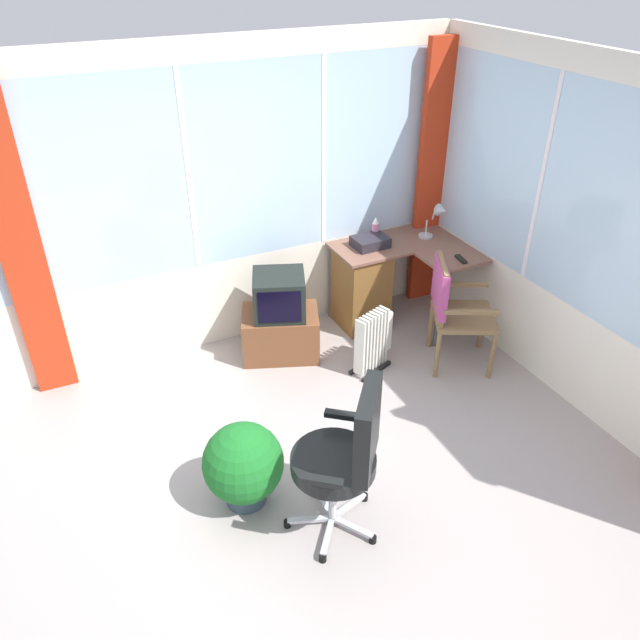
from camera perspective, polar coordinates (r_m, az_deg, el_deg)
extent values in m
cube|color=#9E9590|center=(4.21, -2.16, -16.11)|extent=(5.59, 4.89, 0.06)
cube|color=white|center=(5.42, -10.79, 1.40)|extent=(4.59, 0.06, 0.77)
cube|color=silver|center=(4.94, -12.18, 13.07)|extent=(4.50, 0.06, 1.56)
cube|color=white|center=(4.73, -13.47, 23.03)|extent=(4.59, 0.06, 0.18)
cube|color=white|center=(4.82, -25.57, 10.14)|extent=(0.04, 0.07, 1.56)
cube|color=white|center=(4.94, -12.18, 13.07)|extent=(0.04, 0.07, 1.56)
cube|color=white|center=(5.31, 0.20, 15.12)|extent=(0.04, 0.07, 1.56)
cube|color=white|center=(5.08, 22.51, -3.11)|extent=(0.06, 3.89, 0.77)
cube|color=silver|center=(4.55, 25.55, 8.95)|extent=(0.06, 3.81, 1.56)
cube|color=white|center=(4.95, 20.00, 11.90)|extent=(0.07, 0.04, 1.56)
cube|color=#B83016|center=(4.87, -25.88, 5.79)|extent=(0.29, 0.08, 2.41)
cube|color=#B83016|center=(5.83, 10.30, 12.64)|extent=(0.30, 0.08, 2.41)
cube|color=brown|center=(5.61, 6.83, 7.07)|extent=(1.12, 0.52, 0.02)
cube|color=brown|center=(5.44, 12.15, 5.67)|extent=(0.52, 0.42, 0.02)
cube|color=brown|center=(5.63, 3.71, 2.94)|extent=(0.40, 0.48, 0.72)
cylinder|color=#4C4C51|center=(5.38, 10.90, 0.91)|extent=(0.04, 0.04, 0.73)
cylinder|color=#4C4C51|center=(5.72, 1.02, 3.54)|extent=(0.04, 0.04, 0.73)
cylinder|color=#B2B7BC|center=(5.74, 9.72, 7.68)|extent=(0.13, 0.13, 0.02)
cylinder|color=#B2B7BC|center=(5.71, 9.79, 8.41)|extent=(0.02, 0.02, 0.14)
cylinder|color=#B2B7BC|center=(5.66, 10.52, 9.71)|extent=(0.02, 0.06, 0.14)
cone|color=#B2B7BC|center=(5.65, 11.21, 9.90)|extent=(0.13, 0.13, 0.12)
cube|color=black|center=(5.37, 12.90, 5.51)|extent=(0.07, 0.16, 0.02)
cylinder|color=pink|center=(5.60, 5.12, 8.14)|extent=(0.06, 0.06, 0.16)
cone|color=white|center=(5.55, 5.18, 9.16)|extent=(0.06, 0.06, 0.06)
cube|color=#26222A|center=(5.48, 4.66, 7.21)|extent=(0.31, 0.24, 0.09)
cylinder|color=olive|center=(5.17, 15.61, -3.23)|extent=(0.04, 0.04, 0.43)
cylinder|color=olive|center=(5.53, 14.70, -0.58)|extent=(0.04, 0.04, 0.43)
cylinder|color=olive|center=(5.08, 10.79, -3.21)|extent=(0.04, 0.04, 0.43)
cylinder|color=olive|center=(5.44, 10.19, -0.52)|extent=(0.04, 0.04, 0.43)
cube|color=olive|center=(5.18, 13.14, 0.29)|extent=(0.65, 0.65, 0.04)
cube|color=olive|center=(5.01, 11.03, 2.82)|extent=(0.23, 0.40, 0.47)
cube|color=#AA417C|center=(5.00, 11.06, 3.06)|extent=(0.26, 0.43, 0.40)
cube|color=olive|center=(4.90, 13.81, 0.71)|extent=(0.40, 0.24, 0.03)
cube|color=olive|center=(5.27, 12.98, 3.22)|extent=(0.40, 0.24, 0.03)
cube|color=#B7B7BF|center=(3.92, 0.71, -19.32)|extent=(0.20, 0.24, 0.02)
cylinder|color=black|center=(3.86, 0.25, -21.12)|extent=(0.05, 0.05, 0.05)
cube|color=#B7B7BF|center=(3.97, 3.00, -18.56)|extent=(0.18, 0.25, 0.02)
cylinder|color=black|center=(3.95, 4.90, -19.53)|extent=(0.05, 0.05, 0.05)
cube|color=#B7B7BF|center=(4.07, 2.67, -16.78)|extent=(0.28, 0.11, 0.02)
cylinder|color=black|center=(4.16, 4.12, -15.99)|extent=(0.05, 0.05, 0.05)
cube|color=#B7B7BF|center=(4.09, 0.31, -16.41)|extent=(0.05, 0.28, 0.02)
cylinder|color=black|center=(4.20, -0.48, -15.29)|extent=(0.05, 0.05, 0.05)
cube|color=#B7B7BF|center=(4.00, -0.94, -17.94)|extent=(0.27, 0.13, 0.02)
cylinder|color=black|center=(4.01, -3.04, -18.26)|extent=(0.05, 0.05, 0.05)
cylinder|color=#B7B7BF|center=(3.84, 1.19, -15.64)|extent=(0.05, 0.05, 0.42)
cylinder|color=black|center=(3.66, 1.23, -13.03)|extent=(0.50, 0.50, 0.09)
cube|color=black|center=(3.43, 4.40, -10.04)|extent=(0.34, 0.39, 0.50)
cube|color=black|center=(3.76, 2.09, -8.77)|extent=(0.20, 0.18, 0.04)
cube|color=black|center=(3.38, 0.31, -14.66)|extent=(0.20, 0.18, 0.04)
cube|color=brown|center=(5.29, -3.65, -1.24)|extent=(0.76, 0.64, 0.40)
cube|color=black|center=(5.09, -3.80, 2.35)|extent=(0.54, 0.53, 0.36)
cube|color=black|center=(4.91, -3.75, 1.17)|extent=(0.32, 0.13, 0.28)
cube|color=silver|center=(4.95, 3.68, -2.65)|extent=(0.05, 0.10, 0.51)
cube|color=silver|center=(4.98, 4.00, -2.45)|extent=(0.05, 0.10, 0.51)
cube|color=silver|center=(5.01, 4.31, -2.25)|extent=(0.05, 0.10, 0.51)
cube|color=silver|center=(5.04, 4.62, -2.06)|extent=(0.05, 0.10, 0.51)
cube|color=silver|center=(5.06, 4.92, -1.86)|extent=(0.05, 0.10, 0.51)
cube|color=silver|center=(5.09, 5.22, -1.67)|extent=(0.05, 0.10, 0.51)
cube|color=silver|center=(5.12, 5.52, -1.48)|extent=(0.05, 0.10, 0.51)
cube|color=silver|center=(5.15, 5.82, -1.29)|extent=(0.05, 0.10, 0.51)
cube|color=black|center=(5.17, 5.23, -4.74)|extent=(0.34, 0.15, 0.03)
cube|color=black|center=(5.24, 4.05, -4.11)|extent=(0.34, 0.15, 0.03)
cube|color=silver|center=(5.16, 6.11, -0.87)|extent=(0.08, 0.10, 0.36)
cylinder|color=#354651|center=(4.14, -6.87, -15.47)|extent=(0.26, 0.26, 0.13)
sphere|color=#196723|center=(3.96, -7.11, -12.95)|extent=(0.51, 0.51, 0.51)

